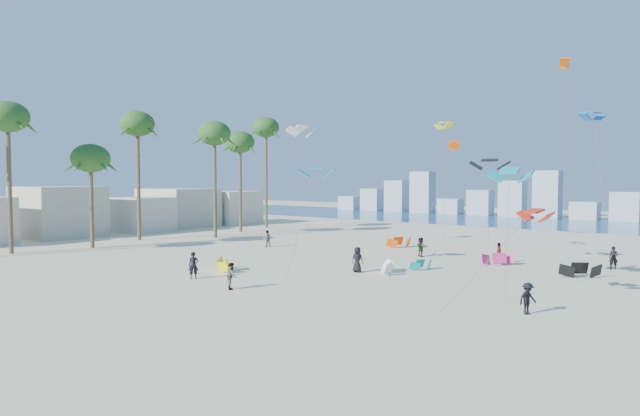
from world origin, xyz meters
The scene contains 10 objects.
ground centered at (0.00, 0.00, 0.00)m, with size 220.00×220.00×0.00m, color beige.
ocean centered at (0.00, 72.00, 0.01)m, with size 220.00×220.00×0.00m, color navy.
kitesurfer_near centered at (1.08, 4.48, 0.93)m, with size 0.68×0.45×1.87m, color black.
kitesurfer_mid centered at (5.85, 3.70, 0.84)m, with size 0.81×0.63×1.67m, color gray.
kitesurfers_far centered at (10.41, 19.06, 0.86)m, with size 31.18×19.38×1.88m.
grounded_kites centered at (10.07, 19.74, 0.45)m, with size 24.37×23.51×0.97m.
flying_kites centered at (13.07, 24.03, 10.73)m, with size 34.94×30.09×18.42m.
palm_row centered at (-21.97, 16.18, 11.80)m, with size 9.21×44.80×15.67m.
beachfront_buildings centered at (-33.69, 20.82, 2.67)m, with size 11.50×43.00×6.00m.
distant_skyline centered at (-1.19, 82.00, 3.09)m, with size 85.00×3.00×8.40m.
Camera 1 is at (31.76, -19.45, 6.89)m, focal length 31.04 mm.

